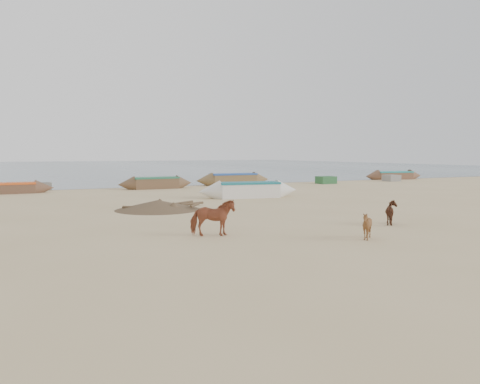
% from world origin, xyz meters
% --- Properties ---
extents(ground, '(140.00, 140.00, 0.00)m').
position_xyz_m(ground, '(0.00, 0.00, 0.00)').
color(ground, tan).
rests_on(ground, ground).
extents(sea, '(160.00, 160.00, 0.00)m').
position_xyz_m(sea, '(0.00, 82.00, 0.01)').
color(sea, slate).
rests_on(sea, ground).
extents(cow_adult, '(1.56, 1.09, 1.20)m').
position_xyz_m(cow_adult, '(-3.05, -0.30, 0.60)').
color(cow_adult, '#964D31').
rests_on(cow_adult, ground).
extents(calf_front, '(0.79, 0.71, 0.87)m').
position_xyz_m(calf_front, '(1.05, -2.93, 0.44)').
color(calf_front, brown).
rests_on(calf_front, ground).
extents(calf_right, '(0.95, 1.05, 0.90)m').
position_xyz_m(calf_right, '(4.02, -0.94, 0.45)').
color(calf_right, '#4F2A19').
rests_on(calf_right, ground).
extents(near_canoe, '(6.30, 2.28, 0.94)m').
position_xyz_m(near_canoe, '(3.86, 10.83, 0.47)').
color(near_canoe, silver).
rests_on(near_canoe, ground).
extents(debris_pile, '(5.28, 5.28, 0.46)m').
position_xyz_m(debris_pile, '(-2.71, 7.37, 0.23)').
color(debris_pile, brown).
rests_on(debris_pile, ground).
extents(waterline_canoes, '(60.02, 3.44, 0.97)m').
position_xyz_m(waterline_canoes, '(-2.53, 20.82, 0.43)').
color(waterline_canoes, brown).
rests_on(waterline_canoes, ground).
extents(beach_clutter, '(45.64, 5.40, 0.64)m').
position_xyz_m(beach_clutter, '(5.11, 19.58, 0.30)').
color(beach_clutter, '#2A5D3E').
rests_on(beach_clutter, ground).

